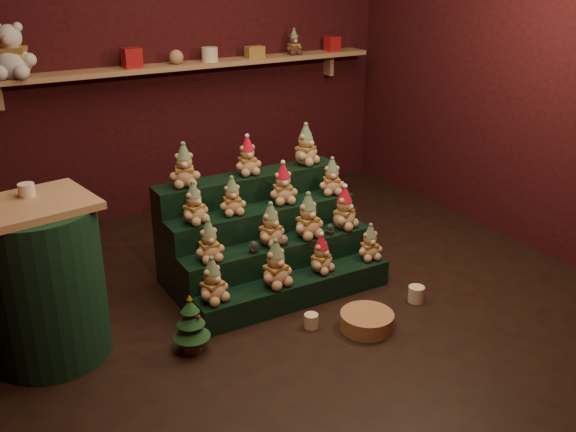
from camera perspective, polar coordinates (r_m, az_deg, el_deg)
ground at (r=4.49m, az=0.97°, el=-6.77°), size 4.00×4.00×0.00m
back_wall at (r=5.83m, az=-9.73°, el=14.26°), size 4.00×0.10×2.80m
right_wall at (r=5.34m, az=20.74°, el=12.49°), size 0.10×4.00×2.80m
back_shelf at (r=5.68m, az=-9.00°, el=13.03°), size 3.60×0.26×0.24m
riser_tier_front at (r=4.31m, az=0.65°, el=-6.66°), size 1.40×0.22×0.18m
riser_tier_midfront at (r=4.44m, az=-0.80°, el=-4.46°), size 1.40×0.22×0.36m
riser_tier_midback at (r=4.58m, az=-2.16°, el=-2.38°), size 1.40×0.22×0.54m
riser_tier_back at (r=4.72m, az=-3.43°, el=-0.43°), size 1.40×0.22×0.72m
teddy_0 at (r=3.97m, az=-6.74°, el=-5.68°), size 0.26×0.24×0.29m
teddy_1 at (r=4.12m, az=-1.10°, el=-4.24°), size 0.26×0.24×0.31m
teddy_2 at (r=4.32m, az=2.97°, el=-3.37°), size 0.24×0.23×0.26m
teddy_3 at (r=4.53m, az=7.29°, el=-2.31°), size 0.21×0.19×0.25m
teddy_4 at (r=4.09m, az=-7.05°, el=-2.18°), size 0.20×0.18×0.27m
teddy_5 at (r=4.28m, az=-1.55°, el=-0.75°), size 0.25×0.24×0.29m
teddy_6 at (r=4.39m, az=1.79°, el=0.03°), size 0.24×0.22×0.31m
teddy_7 at (r=4.56m, az=5.03°, el=0.71°), size 0.28×0.27×0.30m
teddy_8 at (r=4.21m, az=-8.37°, el=1.15°), size 0.25×0.24×0.27m
teddy_9 at (r=4.33m, az=-4.99°, el=1.78°), size 0.21×0.19×0.26m
teddy_10 at (r=4.51m, az=-0.44°, el=2.90°), size 0.24×0.22×0.29m
teddy_11 at (r=4.70m, az=3.91°, el=3.53°), size 0.24×0.23×0.27m
teddy_12 at (r=4.36m, az=-9.21°, el=4.46°), size 0.26×0.25×0.29m
teddy_13 at (r=4.56m, az=-3.62°, el=5.34°), size 0.20×0.19×0.27m
teddy_14 at (r=4.78m, az=1.58°, el=6.37°), size 0.28×0.27×0.30m
snow_globe_a at (r=4.20m, az=-3.07°, el=-2.74°), size 0.06×0.06×0.08m
snow_globe_b at (r=4.30m, az=-0.38°, el=-2.15°), size 0.06×0.06×0.08m
snow_globe_c at (r=4.48m, az=3.74°, el=-1.15°), size 0.06×0.06×0.08m
side_table at (r=3.87m, az=-20.88°, el=-5.47°), size 0.70×0.66×0.95m
table_ornament at (r=3.77m, az=-22.22°, el=2.17°), size 0.09×0.09×0.07m
mini_christmas_tree at (r=3.82m, az=-8.61°, el=-9.46°), size 0.22×0.22×0.37m
mug_left at (r=4.07m, az=2.07°, el=-9.29°), size 0.09×0.09×0.09m
mug_right at (r=4.43m, az=11.32°, el=-6.82°), size 0.11×0.11×0.11m
wicker_basket at (r=4.08m, az=7.02°, el=-9.23°), size 0.39×0.39×0.10m
white_bear at (r=5.27m, az=-23.51°, el=13.90°), size 0.45×0.43×0.50m
brown_bear at (r=6.09m, az=0.53°, el=15.20°), size 0.17×0.15×0.23m
gift_tin_red_a at (r=5.49m, az=-13.71°, el=13.49°), size 0.14×0.14×0.16m
gift_tin_cream at (r=5.73m, az=-6.97°, el=14.07°), size 0.14×0.14×0.12m
gift_tin_red_b at (r=6.33m, az=3.96°, el=15.03°), size 0.12×0.12×0.14m
shelf_plush_ball at (r=5.61m, az=-9.90°, el=13.75°), size 0.12×0.12×0.12m
scarf_gift_box at (r=5.91m, az=-2.96°, el=14.35°), size 0.16×0.10×0.10m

